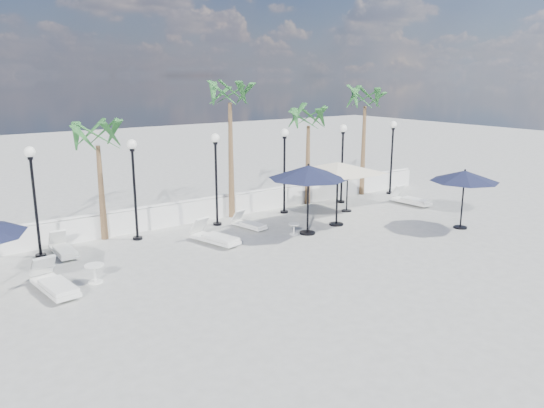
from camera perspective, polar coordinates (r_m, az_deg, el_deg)
ground at (r=17.32m, az=4.84°, el=-7.07°), size 100.00×100.00×0.00m
balustrade at (r=23.15m, az=-7.14°, el=-0.58°), size 26.00×0.30×1.01m
lamppost_1 at (r=19.51m, az=-24.28°, el=1.73°), size 0.36×0.36×3.84m
lamppost_2 at (r=20.43m, az=-14.65°, el=2.99°), size 0.36×0.36×3.84m
lamppost_3 at (r=21.87m, az=-6.06°, el=4.04°), size 0.36×0.36×3.84m
lamppost_4 at (r=23.75m, az=1.35°, el=4.87°), size 0.36×0.36×3.84m
lamppost_5 at (r=25.97m, az=7.59°, el=5.51°), size 0.36×0.36×3.84m
lamppost_6 at (r=28.45m, az=12.81°, el=5.99°), size 0.36×0.36×3.84m
palm_1 at (r=20.68m, az=-18.26°, el=6.41°), size 2.60×2.60×4.70m
palm_2 at (r=22.89m, az=-4.56°, el=11.10°), size 2.60×2.60×6.10m
palm_3 at (r=25.43m, az=3.94°, el=8.73°), size 2.60×2.60×4.90m
palm_4 at (r=27.86m, az=9.99°, el=10.59°), size 2.60×2.60×5.70m
lounger_0 at (r=16.68m, az=-22.37°, el=-7.92°), size 0.97×2.24×0.81m
lounger_3 at (r=19.92m, az=-21.54°, el=-4.52°), size 0.62×1.83×0.68m
lounger_4 at (r=21.76m, az=-2.50°, el=-2.12°), size 0.85×1.71×0.61m
lounger_5 at (r=19.91m, az=-6.20°, el=-3.52°), size 1.21×2.21×0.79m
lounger_6 at (r=26.60m, az=14.66°, el=0.48°), size 0.86×2.12×0.78m
side_table_0 at (r=17.01m, az=-18.53°, el=-6.93°), size 0.58×0.58×0.56m
side_table_1 at (r=17.71m, az=-23.03°, el=-6.69°), size 0.49×0.49×0.48m
side_table_2 at (r=20.95m, az=2.37°, el=-2.58°), size 0.45×0.45×0.44m
parasol_navy_mid at (r=20.55m, az=3.94°, el=3.42°), size 3.15×3.15×2.82m
parasol_navy_right at (r=22.73m, az=20.01°, el=2.81°), size 2.75×2.75×2.46m
parasol_cream_sq_a at (r=21.90m, az=7.12°, el=4.46°), size 5.84×5.84×2.87m
parasol_cream_sq_b at (r=24.36m, az=8.17°, el=3.92°), size 4.44×4.44×2.23m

